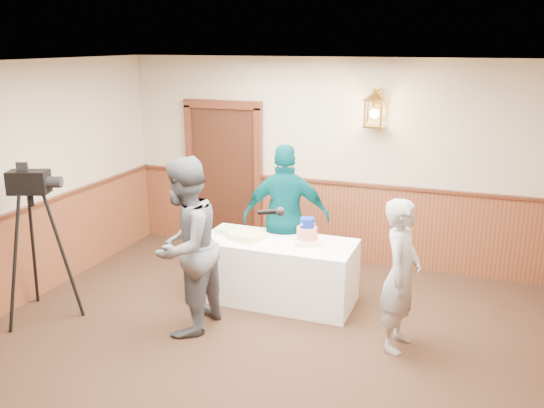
# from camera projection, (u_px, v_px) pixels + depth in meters

# --- Properties ---
(ground) EXTENTS (7.00, 7.00, 0.00)m
(ground) POSITION_uv_depth(u_px,v_px,m) (226.00, 389.00, 5.14)
(ground) COLOR #331F13
(ground) RESTS_ON ground
(room_shell) EXTENTS (6.02, 7.02, 2.81)m
(room_shell) POSITION_uv_depth(u_px,v_px,m) (238.00, 212.00, 5.15)
(room_shell) COLOR #B9AC8B
(room_shell) RESTS_ON ground
(display_table) EXTENTS (1.80, 0.80, 0.75)m
(display_table) POSITION_uv_depth(u_px,v_px,m) (278.00, 271.00, 6.82)
(display_table) COLOR white
(display_table) RESTS_ON ground
(tiered_cake) EXTENTS (0.39, 0.39, 0.31)m
(tiered_cake) POSITION_uv_depth(u_px,v_px,m) (307.00, 234.00, 6.60)
(tiered_cake) COLOR #FFEFC5
(tiered_cake) RESTS_ON display_table
(sheet_cake_yellow) EXTENTS (0.44, 0.37, 0.08)m
(sheet_cake_yellow) POSITION_uv_depth(u_px,v_px,m) (246.00, 236.00, 6.77)
(sheet_cake_yellow) COLOR #FDED97
(sheet_cake_yellow) RESTS_ON display_table
(sheet_cake_green) EXTENTS (0.30, 0.26, 0.06)m
(sheet_cake_green) POSITION_uv_depth(u_px,v_px,m) (229.00, 231.00, 6.98)
(sheet_cake_green) COLOR #9BD496
(sheet_cake_green) RESTS_ON display_table
(interviewer) EXTENTS (1.53, 0.94, 1.88)m
(interviewer) POSITION_uv_depth(u_px,v_px,m) (185.00, 247.00, 5.96)
(interviewer) COLOR #53565C
(interviewer) RESTS_ON ground
(baker) EXTENTS (0.43, 0.61, 1.55)m
(baker) POSITION_uv_depth(u_px,v_px,m) (401.00, 275.00, 5.65)
(baker) COLOR #949499
(baker) RESTS_ON ground
(assistant_p) EXTENTS (1.15, 0.73, 1.82)m
(assistant_p) POSITION_uv_depth(u_px,v_px,m) (286.00, 218.00, 7.05)
(assistant_p) COLOR #02464A
(assistant_p) RESTS_ON ground
(tv_camera_rig) EXTENTS (0.65, 0.61, 1.68)m
(tv_camera_rig) POSITION_uv_depth(u_px,v_px,m) (37.00, 253.00, 6.31)
(tv_camera_rig) COLOR black
(tv_camera_rig) RESTS_ON ground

